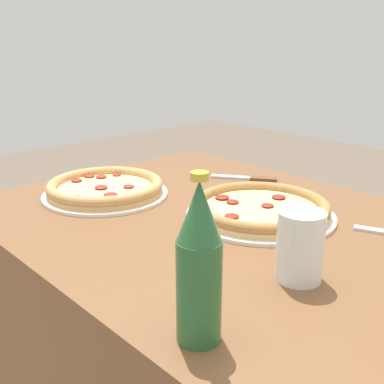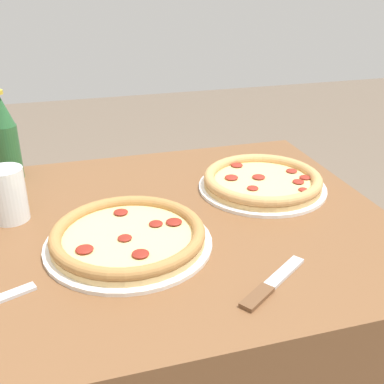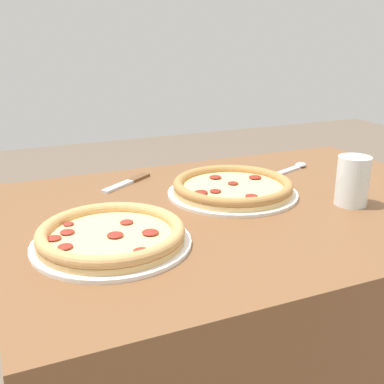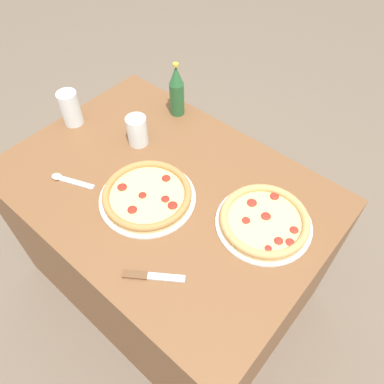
{
  "view_description": "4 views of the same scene",
  "coord_description": "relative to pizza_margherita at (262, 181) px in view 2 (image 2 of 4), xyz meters",
  "views": [
    {
      "loc": [
        0.64,
        -0.72,
        1.11
      ],
      "look_at": [
        -0.15,
        0.0,
        0.77
      ],
      "focal_mm": 45.0,
      "sensor_mm": 36.0,
      "label": 1
    },
    {
      "loc": [
        0.11,
        0.9,
        1.23
      ],
      "look_at": [
        -0.16,
        -0.01,
        0.78
      ],
      "focal_mm": 45.0,
      "sensor_mm": 36.0,
      "label": 2
    },
    {
      "loc": [
        -0.57,
        -0.95,
        1.13
      ],
      "look_at": [
        -0.14,
        0.01,
        0.77
      ],
      "focal_mm": 45.0,
      "sensor_mm": 36.0,
      "label": 3
    },
    {
      "loc": [
        -0.64,
        0.59,
        1.74
      ],
      "look_at": [
        -0.14,
        0.01,
        0.81
      ],
      "focal_mm": 35.0,
      "sensor_mm": 36.0,
      "label": 4
    }
  ],
  "objects": [
    {
      "name": "beer_bottle",
      "position": [
        0.6,
        -0.24,
        0.09
      ],
      "size": [
        0.06,
        0.06,
        0.23
      ],
      "color": "#286033",
      "rests_on": "table"
    },
    {
      "name": "glass_cola",
      "position": [
        0.59,
        -0.01,
        0.03
      ],
      "size": [
        0.08,
        0.08,
        0.12
      ],
      "color": "white",
      "rests_on": "table"
    },
    {
      "name": "knife",
      "position": [
        0.15,
        0.37,
        -0.02
      ],
      "size": [
        0.17,
        0.13,
        0.01
      ],
      "color": "brown",
      "rests_on": "table"
    },
    {
      "name": "table",
      "position": [
        0.36,
        0.09,
        -0.38
      ],
      "size": [
        1.16,
        0.82,
        0.73
      ],
      "color": "brown",
      "rests_on": "ground_plane"
    },
    {
      "name": "pizza_margherita",
      "position": [
        0.0,
        0.0,
        0.0
      ],
      "size": [
        0.31,
        0.31,
        0.04
      ],
      "color": "white",
      "rests_on": "table"
    },
    {
      "name": "pizza_pepperoni",
      "position": [
        0.36,
        0.17,
        -0.0
      ],
      "size": [
        0.33,
        0.33,
        0.04
      ],
      "color": "silver",
      "rests_on": "table"
    }
  ]
}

